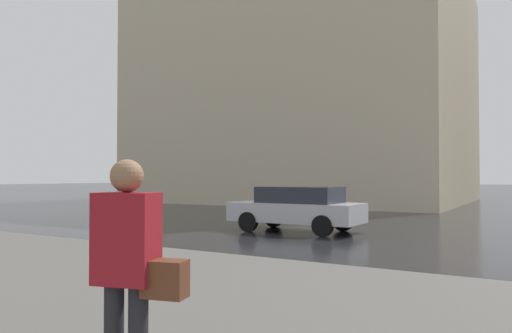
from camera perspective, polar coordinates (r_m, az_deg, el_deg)
The scene contains 3 objects.
haussmann_block_mid at distance 36.06m, azimuth 6.13°, elevation 10.22°, with size 16.92×21.14×18.12m.
car_silver at distance 15.23m, azimuth 4.88°, elevation -4.84°, with size 1.85×4.10×1.41m.
pedestrian_in_red_jacket at distance 3.33m, azimuth -14.66°, elevation -11.30°, with size 0.35×0.65×1.68m.
Camera 1 is at (-11.18, 1.57, 1.71)m, focal length 33.83 mm.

